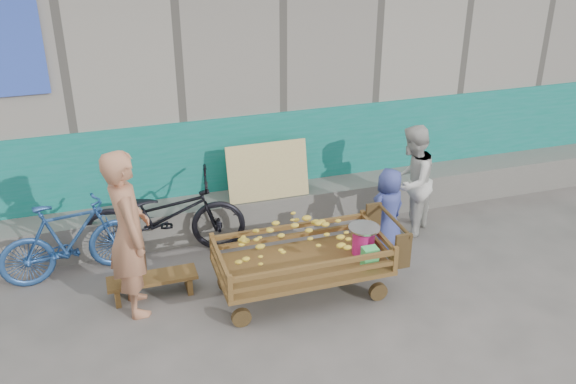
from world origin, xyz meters
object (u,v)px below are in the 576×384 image
object	(u,v)px
woman	(411,182)
child	(388,210)
bench	(153,282)
banana_cart	(299,250)
bicycle_blue	(71,240)
vendor_man	(129,233)
bicycle_dark	(164,215)

from	to	relation	value
woman	child	bearing A→B (deg)	-11.49
child	bench	bearing A→B (deg)	-17.19
child	banana_cart	bearing A→B (deg)	5.23
banana_cart	woman	distance (m)	1.94
bench	bicycle_blue	bearing A→B (deg)	140.32
vendor_man	child	xyz separation A→B (m)	(2.96, 0.33, -0.36)
woman	bicycle_blue	bearing A→B (deg)	-46.03
bicycle_blue	vendor_man	bearing A→B (deg)	-152.38
bench	woman	world-z (taller)	woman
bench	vendor_man	world-z (taller)	vendor_man
banana_cart	bench	distance (m)	1.59
banana_cart	child	world-z (taller)	child
bench	child	distance (m)	2.80
bench	bicycle_blue	size ratio (longest dim) A/B	0.61
bicycle_dark	banana_cart	bearing A→B (deg)	-128.75
bicycle_dark	bicycle_blue	bearing A→B (deg)	109.75
bicycle_blue	child	bearing A→B (deg)	-106.31
banana_cart	child	bearing A→B (deg)	25.77
banana_cart	vendor_man	bearing A→B (deg)	169.57
bench	child	world-z (taller)	child
banana_cart	woman	bearing A→B (deg)	27.09
vendor_man	woman	bearing A→B (deg)	-85.63
banana_cart	bicycle_dark	xyz separation A→B (m)	(-1.20, 1.32, -0.07)
woman	child	xyz separation A→B (m)	(-0.41, -0.25, -0.19)
vendor_man	bicycle_dark	distance (m)	1.17
banana_cart	child	xyz separation A→B (m)	(1.31, 0.63, -0.05)
bench	bicycle_blue	distance (m)	1.05
woman	child	world-z (taller)	woman
vendor_man	child	distance (m)	3.00
vendor_man	bicycle_dark	world-z (taller)	vendor_man
bench	vendor_man	xyz separation A→B (m)	(-0.18, -0.17, 0.70)
child	bicycle_blue	size ratio (longest dim) A/B	0.67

